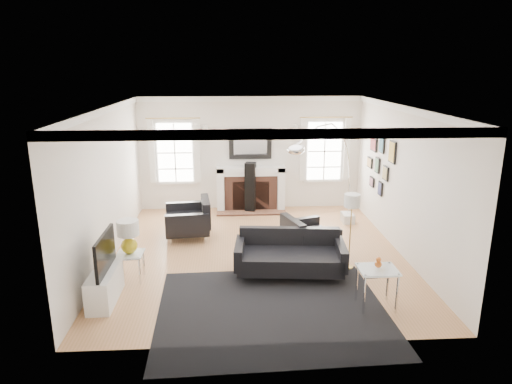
{
  "coord_description": "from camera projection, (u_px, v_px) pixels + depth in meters",
  "views": [
    {
      "loc": [
        -0.51,
        -8.16,
        3.49
      ],
      "look_at": [
        -0.01,
        0.3,
        1.15
      ],
      "focal_mm": 32.0,
      "sensor_mm": 36.0,
      "label": 1
    }
  ],
  "objects": [
    {
      "name": "armchair_left",
      "position": [
        190.0,
        220.0,
        9.57
      ],
      "size": [
        1.01,
        1.1,
        0.68
      ],
      "color": "black",
      "rests_on": "floor"
    },
    {
      "name": "speaker_tower",
      "position": [
        250.0,
        187.0,
        11.2
      ],
      "size": [
        0.3,
        0.3,
        1.24
      ],
      "primitive_type": "cube",
      "rotation": [
        0.0,
        0.0,
        -0.25
      ],
      "color": "black",
      "rests_on": "floor"
    },
    {
      "name": "mantel_mirror",
      "position": [
        250.0,
        144.0,
        11.22
      ],
      "size": [
        1.05,
        0.07,
        0.75
      ],
      "color": "black",
      "rests_on": "back_wall"
    },
    {
      "name": "armchair_right",
      "position": [
        307.0,
        238.0,
        8.64
      ],
      "size": [
        1.1,
        1.16,
        0.64
      ],
      "color": "black",
      "rests_on": "floor"
    },
    {
      "name": "stick_floor_lamp",
      "position": [
        352.0,
        204.0,
        7.87
      ],
      "size": [
        0.28,
        0.28,
        1.37
      ],
      "color": "#AA843B",
      "rests_on": "floor"
    },
    {
      "name": "ceiling",
      "position": [
        258.0,
        107.0,
        8.07
      ],
      "size": [
        5.5,
        6.0,
        0.02
      ],
      "primitive_type": "cube",
      "color": "white",
      "rests_on": "back_wall"
    },
    {
      "name": "coffee_table",
      "position": [
        291.0,
        241.0,
        8.55
      ],
      "size": [
        0.82,
        0.82,
        0.36
      ],
      "color": "silver",
      "rests_on": "floor"
    },
    {
      "name": "orange_vase",
      "position": [
        378.0,
        263.0,
        6.67
      ],
      "size": [
        0.1,
        0.1,
        0.16
      ],
      "color": "#C35719",
      "rests_on": "nesting_table"
    },
    {
      "name": "gallery_wall",
      "position": [
        380.0,
        161.0,
        9.8
      ],
      "size": [
        0.04,
        1.73,
        1.29
      ],
      "color": "black",
      "rests_on": "right_wall"
    },
    {
      "name": "tv_unit",
      "position": [
        105.0,
        281.0,
        6.95
      ],
      "size": [
        0.35,
        1.0,
        1.09
      ],
      "color": "white",
      "rests_on": "floor"
    },
    {
      "name": "nesting_table",
      "position": [
        377.0,
        276.0,
        6.73
      ],
      "size": [
        0.56,
        0.47,
        0.62
      ],
      "color": "silver",
      "rests_on": "floor"
    },
    {
      "name": "arc_floor_lamp",
      "position": [
        325.0,
        173.0,
        9.62
      ],
      "size": [
        1.73,
        1.6,
        2.45
      ],
      "color": "silver",
      "rests_on": "floor"
    },
    {
      "name": "floor",
      "position": [
        258.0,
        253.0,
        8.81
      ],
      "size": [
        6.0,
        6.0,
        0.0
      ],
      "primitive_type": "plane",
      "color": "#AB7747",
      "rests_on": "ground"
    },
    {
      "name": "right_wall",
      "position": [
        403.0,
        181.0,
        8.59
      ],
      "size": [
        0.04,
        6.0,
        2.8
      ],
      "primitive_type": "cube",
      "color": "silver",
      "rests_on": "floor"
    },
    {
      "name": "sofa",
      "position": [
        290.0,
        256.0,
        7.88
      ],
      "size": [
        1.94,
        1.02,
        0.61
      ],
      "color": "black",
      "rests_on": "floor"
    },
    {
      "name": "window_left",
      "position": [
        175.0,
        152.0,
        11.16
      ],
      "size": [
        1.24,
        0.15,
        1.62
      ],
      "color": "white",
      "rests_on": "back_wall"
    },
    {
      "name": "fireplace",
      "position": [
        251.0,
        189.0,
        11.35
      ],
      "size": [
        1.7,
        0.69,
        1.11
      ],
      "color": "white",
      "rests_on": "floor"
    },
    {
      "name": "side_table_left",
      "position": [
        130.0,
        259.0,
        7.63
      ],
      "size": [
        0.44,
        0.44,
        0.48
      ],
      "color": "silver",
      "rests_on": "floor"
    },
    {
      "name": "crown_molding",
      "position": [
        258.0,
        110.0,
        8.08
      ],
      "size": [
        5.5,
        6.0,
        0.12
      ],
      "primitive_type": "cube",
      "color": "white",
      "rests_on": "back_wall"
    },
    {
      "name": "back_wall",
      "position": [
        250.0,
        154.0,
        11.33
      ],
      "size": [
        5.5,
        0.04,
        2.8
      ],
      "primitive_type": "cube",
      "color": "silver",
      "rests_on": "floor"
    },
    {
      "name": "gourd_lamp",
      "position": [
        128.0,
        235.0,
        7.51
      ],
      "size": [
        0.36,
        0.36,
        0.58
      ],
      "color": "gold",
      "rests_on": "side_table_left"
    },
    {
      "name": "area_rug",
      "position": [
        272.0,
        311.0,
        6.74
      ],
      "size": [
        3.44,
        2.9,
        0.01
      ],
      "primitive_type": "cube",
      "rotation": [
        0.0,
        0.0,
        0.03
      ],
      "color": "black",
      "rests_on": "floor"
    },
    {
      "name": "front_wall",
      "position": [
        273.0,
        244.0,
        5.55
      ],
      "size": [
        5.5,
        0.04,
        2.8
      ],
      "primitive_type": "cube",
      "color": "silver",
      "rests_on": "floor"
    },
    {
      "name": "left_wall",
      "position": [
        107.0,
        186.0,
        8.28
      ],
      "size": [
        0.04,
        6.0,
        2.8
      ],
      "primitive_type": "cube",
      "color": "silver",
      "rests_on": "floor"
    },
    {
      "name": "window_right",
      "position": [
        324.0,
        151.0,
        11.36
      ],
      "size": [
        1.24,
        0.15,
        1.62
      ],
      "color": "white",
      "rests_on": "back_wall"
    }
  ]
}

